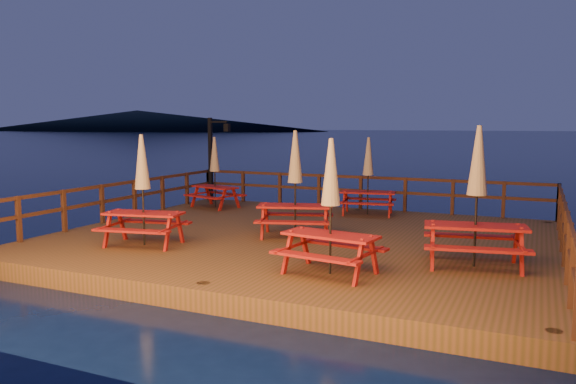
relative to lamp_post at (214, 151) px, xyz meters
name	(u,v)px	position (x,y,z in m)	size (l,w,h in m)	color
ground	(304,251)	(5.39, -4.55, -2.20)	(500.00, 500.00, 0.00)	#050F32
deck	(304,243)	(5.39, -4.55, -2.00)	(12.00, 10.00, 0.40)	#4B3718
deck_piles	(304,263)	(5.39, -4.55, -2.50)	(11.44, 9.44, 1.40)	#3C2113
railing	(328,197)	(5.39, -2.77, -1.03)	(11.80, 9.75, 1.10)	#3C2113
lamp_post	(214,151)	(0.00, 0.00, 0.00)	(0.85, 0.18, 3.00)	black
headland_left	(137,120)	(-154.61, 185.45, 2.30)	(180.00, 84.00, 9.00)	black
picnic_table_0	(215,171)	(0.84, -1.35, -0.57)	(1.97, 1.77, 2.36)	maroon
picnic_table_1	(143,188)	(2.45, -7.07, -0.47)	(2.03, 1.78, 2.55)	maroon
picnic_table_2	(331,204)	(7.22, -7.66, -0.48)	(1.96, 1.69, 2.53)	maroon
picnic_table_3	(368,175)	(5.92, -0.70, -0.56)	(1.87, 1.64, 2.38)	maroon
picnic_table_4	(295,182)	(5.23, -4.72, -0.43)	(2.21, 2.00, 2.63)	maroon
picnic_table_5	(477,194)	(9.62, -6.00, -0.36)	(2.19, 1.91, 2.76)	maroon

